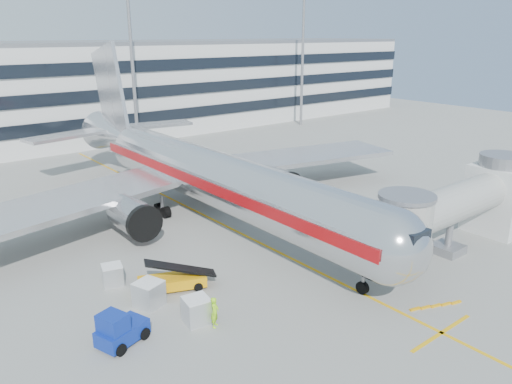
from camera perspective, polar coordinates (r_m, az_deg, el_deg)
ground at (r=40.24m, az=3.18°, el=-7.16°), size 180.00×180.00×0.00m
lead_in_line at (r=47.53m, az=-4.90°, el=-3.18°), size 0.25×70.00×0.01m
stop_bar at (r=32.54m, az=20.44°, el=-14.84°), size 6.00×0.25×0.01m
main_jet at (r=47.59m, az=-6.19°, el=2.17°), size 50.95×48.70×16.06m
jet_bridge at (r=43.37m, az=22.67°, el=-1.19°), size 17.80×4.50×7.00m
terminal at (r=88.91m, az=-22.96°, el=10.48°), size 150.00×24.25×15.60m
light_mast_centre at (r=76.33m, az=-14.07°, el=15.70°), size 2.40×1.20×25.45m
light_mast_east at (r=95.90m, az=5.38°, el=16.45°), size 2.40×1.20×25.45m
belt_loader at (r=35.33m, az=-9.56°, el=-9.95°), size 4.89×3.26×2.31m
baggage_tug at (r=30.18m, az=-15.34°, el=-14.97°), size 3.22×2.55×2.13m
cargo_container_left at (r=33.59m, az=-12.15°, el=-11.30°), size 2.01×2.01×1.68m
cargo_container_right at (r=36.85m, az=-16.08°, el=-9.08°), size 1.68×1.68×1.45m
cargo_container_front at (r=31.43m, az=-6.80°, el=-13.25°), size 1.73×1.73×1.60m
ramp_worker at (r=30.80m, az=-4.73°, el=-13.52°), size 0.84×0.82×1.95m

